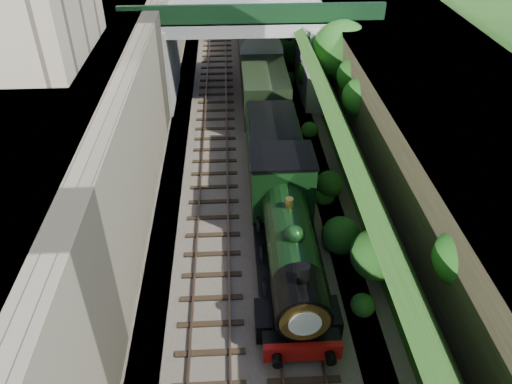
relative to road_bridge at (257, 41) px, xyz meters
name	(u,v)px	position (x,y,z in m)	size (l,w,h in m)	color
trackbed	(246,122)	(-0.94, -4.00, -3.98)	(10.00, 90.00, 0.20)	#473F38
retaining_wall	(156,74)	(-6.44, -4.00, -0.58)	(1.00, 90.00, 7.00)	#756B56
street_plateau_left	(98,75)	(-9.94, -4.00, -0.58)	(6.00, 90.00, 7.00)	#262628
street_plateau_right	(397,75)	(8.56, -4.00, -0.95)	(8.00, 90.00, 6.25)	#262628
embankment_slope	(327,84)	(4.08, -4.50, -1.27)	(4.61, 90.00, 6.51)	#1E4714
track_left	(216,121)	(-2.94, -4.00, -3.83)	(2.50, 90.00, 0.20)	black
track_right	(265,119)	(0.26, -4.00, -3.83)	(2.50, 90.00, 0.20)	black
road_bridge	(257,41)	(0.00, 0.00, 0.00)	(16.00, 6.40, 7.25)	gray
building_near	(36,10)	(-10.44, -10.00, 4.92)	(4.00, 8.00, 4.00)	gray
tree	(343,52)	(4.97, -3.97, 0.57)	(3.60, 3.80, 6.60)	black
locomotive	(288,236)	(0.26, -17.73, -2.18)	(3.10, 10.23, 3.83)	black
tender	(273,151)	(0.26, -10.37, -2.46)	(2.70, 6.00, 3.05)	black
coach_front	(259,58)	(0.26, 2.23, -2.03)	(2.90, 18.00, 3.70)	black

